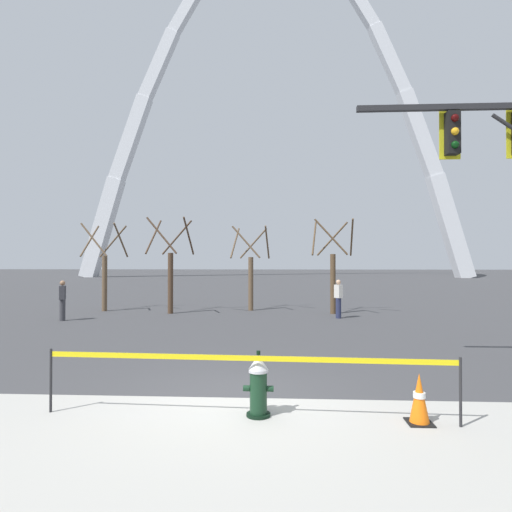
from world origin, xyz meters
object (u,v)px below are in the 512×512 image
(traffic_cone_by_hydrant, at_px, (419,399))
(monument_arch, at_px, (273,122))
(pedestrian_standing_center, at_px, (62,300))
(pedestrian_walking_left, at_px, (338,298))
(fire_hydrant, at_px, (258,385))

(traffic_cone_by_hydrant, bearing_deg, monument_arch, 92.85)
(pedestrian_standing_center, bearing_deg, monument_arch, 80.54)
(monument_arch, bearing_deg, pedestrian_walking_left, -85.85)
(pedestrian_walking_left, bearing_deg, fire_hydrant, -104.02)
(traffic_cone_by_hydrant, xyz_separation_m, pedestrian_walking_left, (0.47, 11.36, 0.46))
(fire_hydrant, height_order, monument_arch, monument_arch)
(monument_arch, distance_m, pedestrian_standing_center, 52.19)
(pedestrian_walking_left, xyz_separation_m, pedestrian_standing_center, (-11.02, -1.30, 0.00))
(traffic_cone_by_hydrant, distance_m, pedestrian_standing_center, 14.59)
(fire_hydrant, height_order, pedestrian_standing_center, pedestrian_standing_center)
(fire_hydrant, relative_size, monument_arch, 0.02)
(fire_hydrant, height_order, traffic_cone_by_hydrant, fire_hydrant)
(traffic_cone_by_hydrant, relative_size, monument_arch, 0.01)
(fire_hydrant, xyz_separation_m, pedestrian_standing_center, (-8.22, 9.89, 0.35))
(fire_hydrant, relative_size, traffic_cone_by_hydrant, 1.36)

